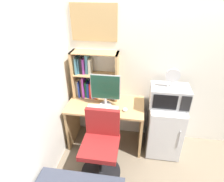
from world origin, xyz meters
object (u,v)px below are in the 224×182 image
at_px(computer_mouse, 125,110).
at_px(desk_fan, 173,77).
at_px(desk_chair, 101,148).
at_px(wall_corkboard, 94,23).
at_px(monitor, 105,89).
at_px(microwave, 169,96).
at_px(hutch_bookshelf, 90,77).
at_px(mini_fridge, 164,127).
at_px(keyboard, 102,108).

xyz_separation_m(computer_mouse, desk_fan, (0.59, 0.12, 0.49)).
xyz_separation_m(desk_chair, wall_corkboard, (-0.23, 0.85, 1.43)).
bearing_deg(computer_mouse, monitor, 159.88).
height_order(microwave, desk_fan, desk_fan).
bearing_deg(hutch_bookshelf, desk_fan, -9.85).
height_order(computer_mouse, mini_fridge, mini_fridge).
distance_m(monitor, wall_corkboard, 0.91).
bearing_deg(desk_fan, wall_corkboard, 164.88).
xyz_separation_m(computer_mouse, mini_fridge, (0.59, 0.13, -0.35)).
xyz_separation_m(mini_fridge, desk_chair, (-0.86, -0.56, -0.00)).
relative_size(computer_mouse, microwave, 0.16).
bearing_deg(monitor, computer_mouse, -20.12).
xyz_separation_m(keyboard, microwave, (0.91, 0.13, 0.21)).
bearing_deg(desk_fan, hutch_bookshelf, 170.15).
distance_m(microwave, desk_chair, 1.16).
xyz_separation_m(hutch_bookshelf, monitor, (0.27, -0.22, -0.07)).
xyz_separation_m(microwave, wall_corkboard, (-1.08, 0.29, 0.88)).
xyz_separation_m(mini_fridge, wall_corkboard, (-1.08, 0.29, 1.43)).
bearing_deg(computer_mouse, desk_chair, -121.76).
distance_m(hutch_bookshelf, mini_fridge, 1.35).
height_order(mini_fridge, desk_fan, desk_fan).
distance_m(desk_fan, desk_chair, 1.32).
distance_m(hutch_bookshelf, monitor, 0.35).
relative_size(hutch_bookshelf, monitor, 1.51).
bearing_deg(computer_mouse, mini_fridge, 12.14).
bearing_deg(desk_chair, hutch_bookshelf, 111.86).
bearing_deg(microwave, monitor, -178.66).
distance_m(mini_fridge, wall_corkboard, 1.82).
bearing_deg(desk_chair, monitor, 93.27).
relative_size(mini_fridge, desk_chair, 0.89).
bearing_deg(keyboard, microwave, 8.26).
height_order(computer_mouse, desk_fan, desk_fan).
xyz_separation_m(monitor, keyboard, (-0.03, -0.11, -0.26)).
bearing_deg(monitor, wall_corkboard, 122.60).
relative_size(keyboard, wall_corkboard, 0.69).
bearing_deg(mini_fridge, desk_fan, -92.05).
xyz_separation_m(hutch_bookshelf, desk_fan, (1.16, -0.20, 0.17)).
distance_m(computer_mouse, mini_fridge, 0.70).
height_order(microwave, desk_chair, microwave).
distance_m(keyboard, desk_chair, 0.55).
bearing_deg(hutch_bookshelf, monitor, -38.42).
distance_m(computer_mouse, desk_fan, 0.78).
bearing_deg(wall_corkboard, keyboard, -67.86).
relative_size(keyboard, desk_chair, 0.48).
distance_m(microwave, wall_corkboard, 1.43).
bearing_deg(keyboard, monitor, 76.85).
distance_m(keyboard, wall_corkboard, 1.18).
xyz_separation_m(computer_mouse, desk_chair, (-0.27, -0.43, -0.35)).
bearing_deg(microwave, wall_corkboard, 165.18).
relative_size(hutch_bookshelf, mini_fridge, 0.89).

